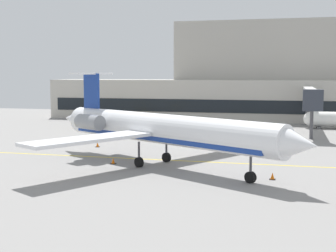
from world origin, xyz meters
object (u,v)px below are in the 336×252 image
Objects in this scene: regional_jet at (158,129)px; fuel_tank at (331,119)px; baggage_tug at (88,122)px; pushback_tractor at (126,124)px.

regional_jet is 39.16m from fuel_tank.
regional_jet is 3.33× the size of fuel_tank.
baggage_tug is 0.50× the size of fuel_tank.
baggage_tug is at bearing 165.19° from pushback_tractor.
regional_jet is at bearing -116.71° from fuel_tank.
fuel_tank is (29.52, 9.92, 0.51)m from pushback_tractor.
pushback_tractor is (6.75, -1.79, -0.00)m from baggage_tug.
fuel_tank is at bearing 12.64° from baggage_tug.
fuel_tank reaches higher than pushback_tractor.
pushback_tractor is at bearing 115.52° from regional_jet.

